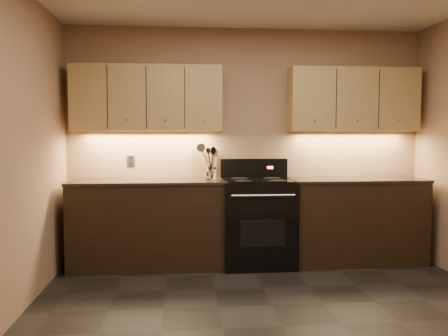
# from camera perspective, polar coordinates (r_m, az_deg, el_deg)

# --- Properties ---
(floor) EXTENTS (4.00, 4.00, 0.00)m
(floor) POSITION_cam_1_polar(r_m,az_deg,el_deg) (3.70, 7.11, -18.40)
(floor) COLOR black
(floor) RESTS_ON ground
(wall_back) EXTENTS (4.00, 0.04, 2.60)m
(wall_back) POSITION_cam_1_polar(r_m,az_deg,el_deg) (5.39, 2.72, 2.85)
(wall_back) COLOR #A57F61
(wall_back) RESTS_ON ground
(counter_left) EXTENTS (1.62, 0.62, 0.93)m
(counter_left) POSITION_cam_1_polar(r_m,az_deg,el_deg) (5.14, -9.16, -6.62)
(counter_left) COLOR black
(counter_left) RESTS_ON ground
(counter_right) EXTENTS (1.46, 0.62, 0.93)m
(counter_right) POSITION_cam_1_polar(r_m,az_deg,el_deg) (5.47, 15.53, -6.06)
(counter_right) COLOR black
(counter_right) RESTS_ON ground
(stove) EXTENTS (0.76, 0.68, 1.14)m
(stove) POSITION_cam_1_polar(r_m,az_deg,el_deg) (5.17, 4.06, -6.36)
(stove) COLOR black
(stove) RESTS_ON ground
(upper_cab_left) EXTENTS (1.60, 0.30, 0.70)m
(upper_cab_left) POSITION_cam_1_polar(r_m,az_deg,el_deg) (5.22, -9.21, 8.25)
(upper_cab_left) COLOR tan
(upper_cab_left) RESTS_ON wall_back
(upper_cab_right) EXTENTS (1.44, 0.30, 0.70)m
(upper_cab_right) POSITION_cam_1_polar(r_m,az_deg,el_deg) (5.55, 15.24, 7.91)
(upper_cab_right) COLOR tan
(upper_cab_right) RESTS_ON wall_back
(outlet_plate) EXTENTS (0.08, 0.01, 0.12)m
(outlet_plate) POSITION_cam_1_polar(r_m,az_deg,el_deg) (5.37, -11.15, 0.85)
(outlet_plate) COLOR #B2B5BA
(outlet_plate) RESTS_ON wall_back
(utensil_crock) EXTENTS (0.14, 0.14, 0.13)m
(utensil_crock) POSITION_cam_1_polar(r_m,az_deg,el_deg) (5.05, -1.53, -0.74)
(utensil_crock) COLOR white
(utensil_crock) RESTS_ON counter_left
(cutting_board) EXTENTS (0.28, 0.09, 0.35)m
(cutting_board) POSITION_cam_1_polar(r_m,az_deg,el_deg) (5.32, -2.36, 0.69)
(cutting_board) COLOR tan
(cutting_board) RESTS_ON counter_left
(wooden_spoon) EXTENTS (0.13, 0.07, 0.31)m
(wooden_spoon) POSITION_cam_1_polar(r_m,az_deg,el_deg) (5.03, -1.71, 0.48)
(wooden_spoon) COLOR tan
(wooden_spoon) RESTS_ON utensil_crock
(black_spoon) EXTENTS (0.09, 0.15, 0.35)m
(black_spoon) POSITION_cam_1_polar(r_m,az_deg,el_deg) (5.05, -1.64, 0.69)
(black_spoon) COLOR black
(black_spoon) RESTS_ON utensil_crock
(black_turner) EXTENTS (0.15, 0.11, 0.35)m
(black_turner) POSITION_cam_1_polar(r_m,az_deg,el_deg) (5.02, -1.41, 0.65)
(black_turner) COLOR black
(black_turner) RESTS_ON utensil_crock
(steel_spatula) EXTENTS (0.23, 0.17, 0.38)m
(steel_spatula) POSITION_cam_1_polar(r_m,az_deg,el_deg) (5.05, -1.13, 0.87)
(steel_spatula) COLOR silver
(steel_spatula) RESTS_ON utensil_crock
(steel_skimmer) EXTENTS (0.23, 0.12, 0.39)m
(steel_skimmer) POSITION_cam_1_polar(r_m,az_deg,el_deg) (5.03, -1.29, 0.88)
(steel_skimmer) COLOR silver
(steel_skimmer) RESTS_ON utensil_crock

